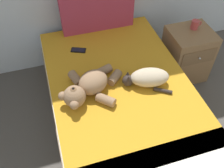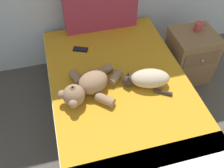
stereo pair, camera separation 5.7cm
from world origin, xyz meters
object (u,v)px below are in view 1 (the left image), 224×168
nightstand (186,54)px  cat (147,78)px  cell_phone (78,50)px  mug (195,25)px  teddy_bear (88,87)px  bed (120,102)px  patterned_cushion (97,5)px

nightstand → cat: bearing=-146.1°
cell_phone → mug: bearing=-4.0°
cell_phone → teddy_bear: bearing=-93.1°
bed → mug: (0.98, 0.47, 0.39)m
patterned_cushion → nightstand: size_ratio=1.29×
cat → mug: 0.93m
bed → cat: bearing=-17.0°
teddy_bear → cell_phone: 0.59m
bed → cell_phone: size_ratio=11.91×
bed → cat: cat is taller
mug → cat: bearing=-144.6°
teddy_bear → mug: (1.28, 0.50, 0.04)m
teddy_bear → mug: 1.37m
patterned_cushion → teddy_bear: bearing=-109.4°
patterned_cushion → teddy_bear: patterned_cushion is taller
bed → mug: bearing=25.5°
cat → bed: bearing=163.0°
cat → teddy_bear: 0.52m
nightstand → teddy_bear: bearing=-160.3°
patterned_cushion → cat: (0.20, -0.95, -0.20)m
cell_phone → cat: bearing=-51.9°
cat → teddy_bear: size_ratio=0.71×
bed → cat: 0.41m
bed → cat: size_ratio=4.64×
cat → mug: (0.75, 0.54, 0.05)m
cat → mug: bearing=35.4°
bed → nightstand: size_ratio=3.24×
mug → nightstand: bearing=-128.9°
patterned_cushion → mug: (0.95, -0.42, -0.15)m
bed → mug: 1.15m
cat → teddy_bear: (-0.52, 0.04, 0.01)m
cat → nightstand: bearing=33.9°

